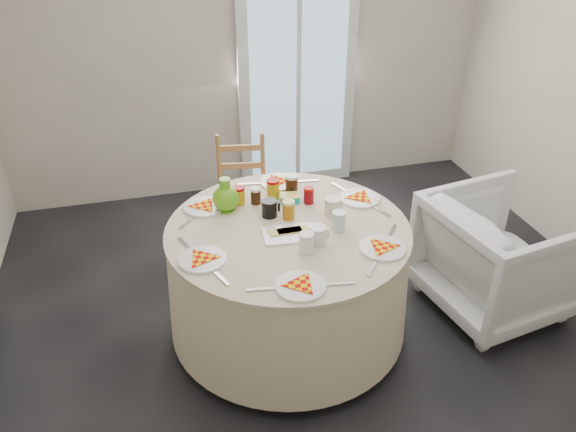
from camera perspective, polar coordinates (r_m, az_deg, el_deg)
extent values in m
plane|color=black|center=(3.51, 3.18, -11.41)|extent=(4.00, 4.00, 0.00)
cube|color=#BCB5A3|center=(4.66, -4.16, 17.61)|extent=(4.00, 0.02, 2.60)
cube|color=silver|center=(4.77, 0.95, 14.87)|extent=(1.00, 0.08, 2.10)
cylinder|color=beige|center=(3.28, 0.00, -6.39)|extent=(1.39, 1.39, 0.70)
imported|color=silver|center=(3.70, 20.75, -3.58)|extent=(0.87, 0.91, 0.82)
cube|color=#06ABB2|center=(3.31, 0.21, 2.40)|extent=(0.13, 0.10, 0.05)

